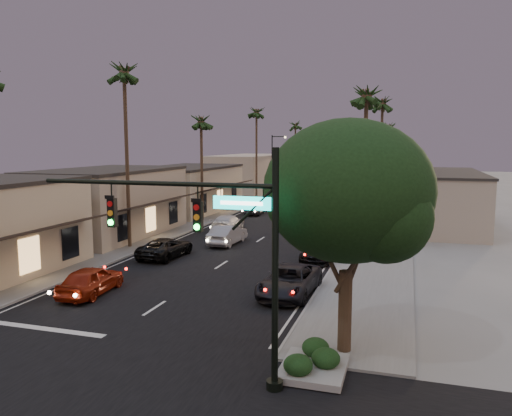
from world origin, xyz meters
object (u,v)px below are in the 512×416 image
Objects in this scene: palm_far at (295,123)px; traffic_signal at (218,232)px; streetlight_left at (274,161)px; palm_rb at (383,100)px; palm_lc at (201,117)px; palm_lb at (124,67)px; palm_rc at (390,125)px; corner_tree at (350,197)px; streetlight_right at (365,167)px; oncoming_red at (91,280)px; curbside_near at (290,281)px; arch at (335,158)px; palm_ld at (256,109)px; oncoming_pickup at (166,248)px; palm_ra at (367,90)px; oncoming_silver at (228,235)px; curbside_black at (320,250)px.

traffic_signal is at bearing -79.30° from palm_far.
palm_rb is at bearing -42.05° from streetlight_left.
palm_lc is 0.86× the size of palm_rb.
palm_rc is (17.20, 42.00, -2.92)m from palm_lb.
palm_rc reaches higher than corner_tree.
oncoming_red is (-11.19, -33.96, -4.56)m from streetlight_right.
palm_rb is 2.62× the size of curbside_near.
streetlight_right reaches higher than curbside_near.
palm_rc is at bearing -34.89° from arch.
palm_lb reaches higher than palm_ld.
palm_ld is at bearing 147.21° from streetlight_right.
palm_ra is at bearing -160.29° from oncoming_pickup.
oncoming_silver is at bearing -105.29° from palm_rc.
palm_lc is 19.07m from palm_rb.
curbside_black is (-2.64, -41.76, -9.76)m from palm_rc.
arch is 3.10× the size of curbside_black.
curbside_near is at bearing 119.55° from corner_tree.
traffic_signal is 0.56× the size of palm_lb.
palm_rc is at bearing 90.00° from palm_rb.
palm_rc is (2.91, 60.00, 5.39)m from traffic_signal.
palm_rc is 21.97m from palm_far.
streetlight_left is at bearing 137.95° from palm_rb.
oncoming_red is 0.90× the size of oncoming_pickup.
palm_rc is at bearing 27.62° from palm_ld.
oncoming_pickup is at bearing -75.66° from palm_lc.
palm_lc is 27.95m from curbside_near.
palm_far is (-17.78, 70.55, 5.46)m from corner_tree.
oncoming_silver is at bearing 161.77° from curbside_black.
corner_tree is at bearing -89.11° from palm_rc.
palm_rb is at bearing -63.57° from palm_far.
palm_far is 59.19m from oncoming_pickup.
palm_rc is 2.59× the size of oncoming_silver.
palm_ld is 45.69m from oncoming_red.
palm_far is at bearing 108.08° from curbside_black.
palm_far is at bearing 114.76° from streetlight_right.
palm_far is 2.80× the size of oncoming_silver.
traffic_signal is 23.15m from oncoming_silver.
palm_lb reaches higher than palm_rc.
oncoming_red is (-9.96, 7.04, -4.32)m from traffic_signal.
traffic_signal is at bearing -85.07° from arch.
oncoming_silver is at bearing -57.81° from palm_lc.
streetlight_right is (1.23, 41.00, 0.25)m from traffic_signal.
corner_tree is 51.28m from palm_ld.
palm_ra reaches higher than palm_lc.
arch is 44.87m from oncoming_silver.
traffic_signal is 41.02m from streetlight_right.
oncoming_silver reaches higher than curbside_black.
streetlight_left reaches higher than oncoming_silver.
curbside_near is (14.33, -7.95, -12.63)m from palm_lb.
palm_ld is at bearing -80.90° from oncoming_pickup.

